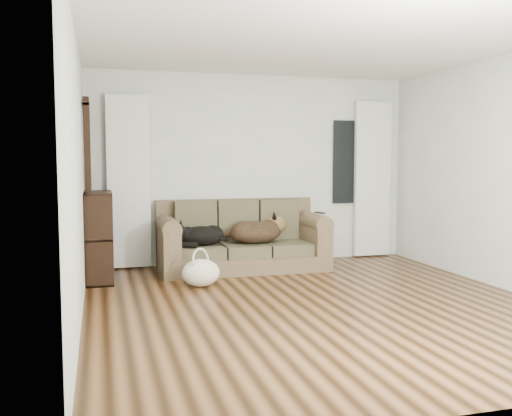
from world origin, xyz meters
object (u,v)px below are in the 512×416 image
object	(u,v)px
sofa	(243,235)
tote_bag	(201,273)
dog_black_lab	(199,235)
bookshelf	(99,239)
dog_shepherd	(258,232)

from	to	relation	value
sofa	tote_bag	world-z (taller)	sofa
dog_black_lab	tote_bag	size ratio (longest dim) A/B	1.38
sofa	bookshelf	xyz separation A→B (m)	(-1.81, -0.19, 0.05)
sofa	dog_black_lab	size ratio (longest dim) A/B	3.61
sofa	dog_shepherd	size ratio (longest dim) A/B	2.96
dog_black_lab	bookshelf	distance (m)	1.23
tote_bag	bookshelf	world-z (taller)	bookshelf
sofa	dog_black_lab	bearing A→B (deg)	-174.60
dog_shepherd	tote_bag	size ratio (longest dim) A/B	1.69
sofa	bookshelf	bearing A→B (deg)	-173.89
dog_black_lab	tote_bag	distance (m)	0.87
dog_black_lab	tote_bag	bearing A→B (deg)	-89.67
sofa	dog_shepherd	xyz separation A→B (m)	(0.20, -0.03, 0.04)
tote_bag	dog_black_lab	bearing A→B (deg)	82.00
dog_black_lab	dog_shepherd	bearing A→B (deg)	10.24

